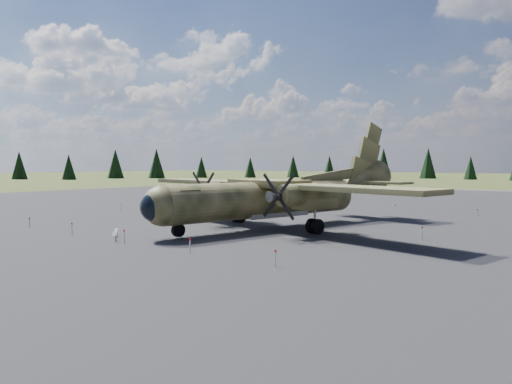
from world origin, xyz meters
The scene contains 7 objects.
ground centered at (0.00, 0.00, 0.00)m, with size 500.00×500.00×0.00m, color #4F5124.
apron centered at (0.00, 10.00, 0.00)m, with size 120.00×120.00×0.04m, color #515055.
transport_plane centered at (5.12, -0.79, 2.76)m, with size 29.09×26.12×9.60m.
info_placard_left centered at (-0.50, -12.24, 0.42)m, with size 0.41×0.18×0.64m.
info_placard_right centered at (1.01, -13.46, 0.44)m, with size 0.44×0.23×0.66m.
barrier_fence centered at (-0.46, -0.08, 0.51)m, with size 33.12×29.62×0.85m.
treeline centered at (-0.01, 0.29, 4.79)m, with size 279.75×286.75×10.96m.
Camera 1 is at (28.29, -33.34, 5.11)m, focal length 35.00 mm.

